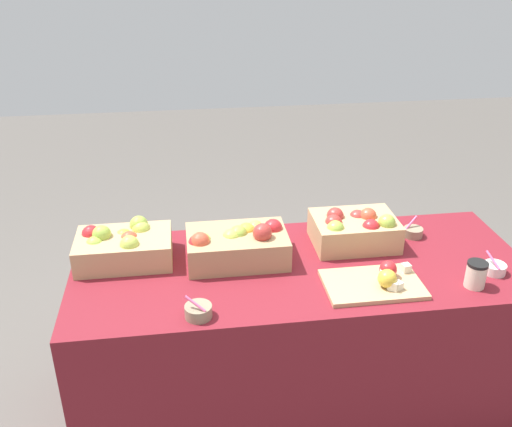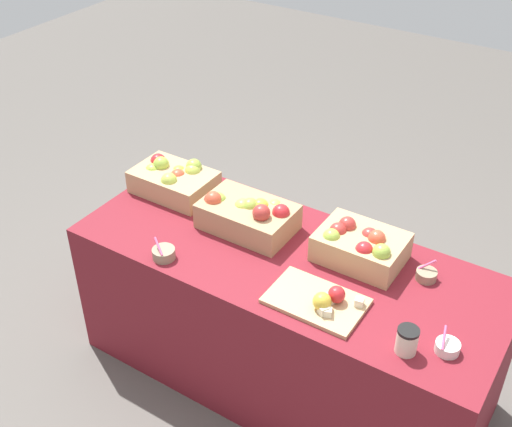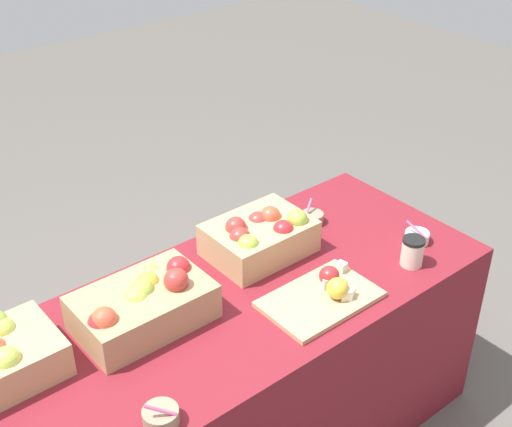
% 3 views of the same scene
% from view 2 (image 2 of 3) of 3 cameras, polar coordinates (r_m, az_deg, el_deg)
% --- Properties ---
extents(ground_plane, '(10.00, 10.00, 0.00)m').
position_cam_2_polar(ground_plane, '(3.36, 2.41, -13.63)').
color(ground_plane, '#56514C').
extents(table, '(1.90, 0.76, 0.74)m').
position_cam_2_polar(table, '(3.09, 2.58, -9.08)').
color(table, maroon).
rests_on(table, ground_plane).
extents(apple_crate_left, '(0.39, 0.26, 0.16)m').
position_cam_2_polar(apple_crate_left, '(3.25, -7.15, 2.97)').
color(apple_crate_left, tan).
rests_on(apple_crate_left, table).
extents(apple_crate_middle, '(0.42, 0.27, 0.18)m').
position_cam_2_polar(apple_crate_middle, '(2.97, -0.76, -0.04)').
color(apple_crate_middle, tan).
rests_on(apple_crate_middle, table).
extents(apple_crate_right, '(0.36, 0.27, 0.17)m').
position_cam_2_polar(apple_crate_right, '(2.82, 9.03, -2.75)').
color(apple_crate_right, tan).
rests_on(apple_crate_right, table).
extents(cutting_board_front, '(0.38, 0.25, 0.09)m').
position_cam_2_polar(cutting_board_front, '(2.60, 5.65, -7.51)').
color(cutting_board_front, tan).
rests_on(cutting_board_front, table).
extents(sample_bowl_near, '(0.09, 0.09, 0.09)m').
position_cam_2_polar(sample_bowl_near, '(2.51, 16.28, -11.06)').
color(sample_bowl_near, silver).
rests_on(sample_bowl_near, table).
extents(sample_bowl_mid, '(0.10, 0.10, 0.10)m').
position_cam_2_polar(sample_bowl_mid, '(2.85, -8.02, -3.45)').
color(sample_bowl_mid, gray).
rests_on(sample_bowl_mid, table).
extents(sample_bowl_far, '(0.09, 0.09, 0.09)m').
position_cam_2_polar(sample_bowl_far, '(2.80, 14.57, -5.17)').
color(sample_bowl_far, gray).
rests_on(sample_bowl_far, table).
extents(coffee_cup, '(0.08, 0.08, 0.11)m').
position_cam_2_polar(coffee_cup, '(2.46, 12.97, -10.70)').
color(coffee_cup, beige).
rests_on(coffee_cup, table).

